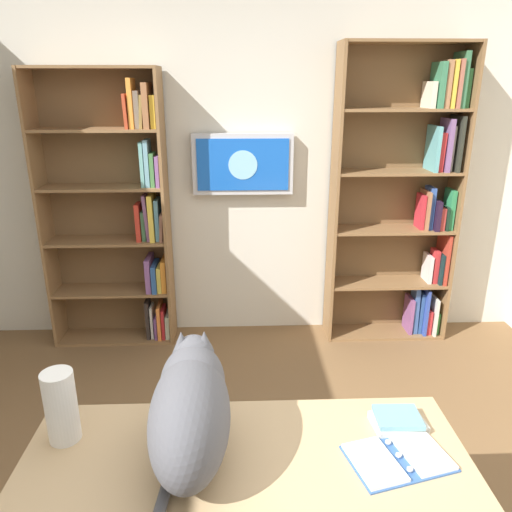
# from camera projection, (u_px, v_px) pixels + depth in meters

# --- Properties ---
(wall_back) EXTENTS (4.52, 0.06, 2.70)m
(wall_back) POSITION_uv_depth(u_px,v_px,m) (250.00, 166.00, 3.72)
(wall_back) COLOR beige
(wall_back) RESTS_ON ground
(bookshelf_left) EXTENTS (0.94, 0.28, 2.22)m
(bookshelf_left) POSITION_uv_depth(u_px,v_px,m) (410.00, 198.00, 3.68)
(bookshelf_left) COLOR brown
(bookshelf_left) RESTS_ON ground
(bookshelf_right) EXTENTS (0.92, 0.28, 2.06)m
(bookshelf_right) POSITION_uv_depth(u_px,v_px,m) (121.00, 214.00, 3.64)
(bookshelf_right) COLOR brown
(bookshelf_right) RESTS_ON ground
(wall_mounted_tv) EXTENTS (0.75, 0.07, 0.45)m
(wall_mounted_tv) POSITION_uv_depth(u_px,v_px,m) (243.00, 164.00, 3.63)
(wall_mounted_tv) COLOR #B7B7BC
(desk) EXTENTS (1.52, 0.66, 0.75)m
(desk) POSITION_uv_depth(u_px,v_px,m) (246.00, 493.00, 1.64)
(desk) COLOR tan
(desk) RESTS_ON ground
(cat) EXTENTS (0.26, 0.70, 0.38)m
(cat) POSITION_uv_depth(u_px,v_px,m) (191.00, 406.00, 1.60)
(cat) COLOR #4C4C51
(cat) RESTS_ON desk
(open_binder) EXTENTS (0.37, 0.30, 0.02)m
(open_binder) POSITION_uv_depth(u_px,v_px,m) (398.00, 457.00, 1.64)
(open_binder) COLOR #335999
(open_binder) RESTS_ON desk
(paper_towel_roll) EXTENTS (0.11, 0.11, 0.27)m
(paper_towel_roll) POSITION_uv_depth(u_px,v_px,m) (61.00, 406.00, 1.69)
(paper_towel_roll) COLOR white
(paper_towel_roll) RESTS_ON desk
(desk_book_stack) EXTENTS (0.20, 0.15, 0.05)m
(desk_book_stack) POSITION_uv_depth(u_px,v_px,m) (398.00, 421.00, 1.79)
(desk_book_stack) COLOR beige
(desk_book_stack) RESTS_ON desk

